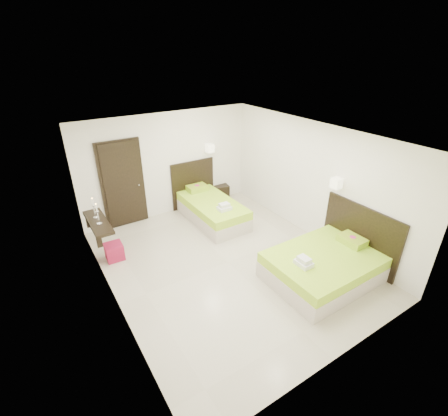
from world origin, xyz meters
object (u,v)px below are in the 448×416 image
bed_double (326,264)px  ottoman (114,251)px  bed_single (211,208)px  nightstand (219,192)px

bed_double → ottoman: bed_double is taller
bed_single → nightstand: 1.24m
ottoman → bed_single: bearing=9.1°
nightstand → bed_double: bearing=-81.7°
bed_single → nightstand: (0.83, 0.92, -0.09)m
bed_double → nightstand: size_ratio=4.17×
bed_single → bed_double: size_ratio=1.02×
bed_double → ottoman: size_ratio=5.81×
bed_double → ottoman: bearing=139.3°
ottoman → nightstand: bearing=21.4°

